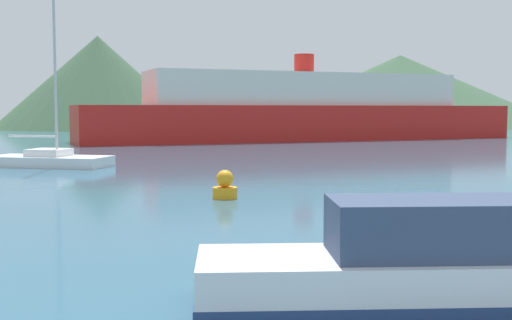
% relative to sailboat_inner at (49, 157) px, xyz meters
% --- Properties ---
extents(sailboat_inner, '(5.89, 4.26, 11.22)m').
position_rel_sailboat_inner_xyz_m(sailboat_inner, '(0.00, 0.00, 0.00)').
color(sailboat_inner, white).
rests_on(sailboat_inner, ground_plane).
extents(ferry_distant, '(38.25, 13.55, 7.18)m').
position_rel_sailboat_inner_xyz_m(ferry_distant, '(18.00, 22.35, 2.04)').
color(ferry_distant, red).
rests_on(ferry_distant, ground_plane).
extents(buoy_marker, '(0.72, 0.72, 0.83)m').
position_rel_sailboat_inner_xyz_m(buoy_marker, '(6.34, -11.84, -0.08)').
color(buoy_marker, orange).
rests_on(buoy_marker, ground_plane).
extents(hill_central, '(27.47, 27.47, 12.41)m').
position_rel_sailboat_inner_xyz_m(hill_central, '(-0.68, 59.26, 5.78)').
color(hill_central, '#38563D').
rests_on(hill_central, ground_plane).
extents(hill_east, '(49.65, 49.65, 11.25)m').
position_rel_sailboat_inner_xyz_m(hill_east, '(46.32, 67.61, 5.21)').
color(hill_east, '#38563D').
rests_on(hill_east, ground_plane).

